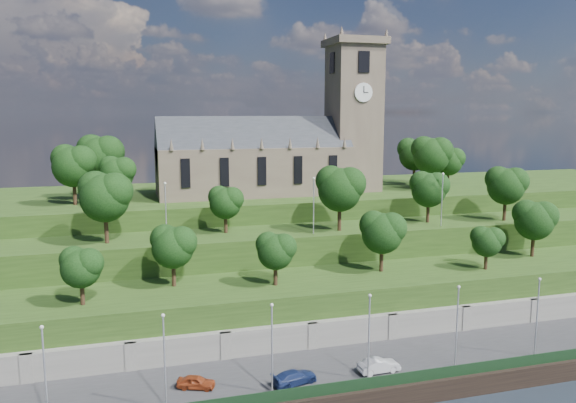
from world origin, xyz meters
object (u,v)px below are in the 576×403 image
object	(u,v)px
church	(281,149)
car_middle	(379,365)
car_right	(295,377)
car_left	(196,382)

from	to	relation	value
church	car_middle	bearing A→B (deg)	-91.45
church	car_right	bearing A→B (deg)	-103.54
car_left	car_middle	size ratio (longest dim) A/B	0.84
car_middle	car_right	bearing A→B (deg)	86.85
church	car_left	distance (m)	49.29
car_left	car_right	xyz separation A→B (m)	(9.52, -1.77, 0.05)
car_left	car_right	size ratio (longest dim) A/B	0.79
church	car_left	world-z (taller)	church
car_left	car_right	distance (m)	9.68
car_right	church	bearing A→B (deg)	-27.18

